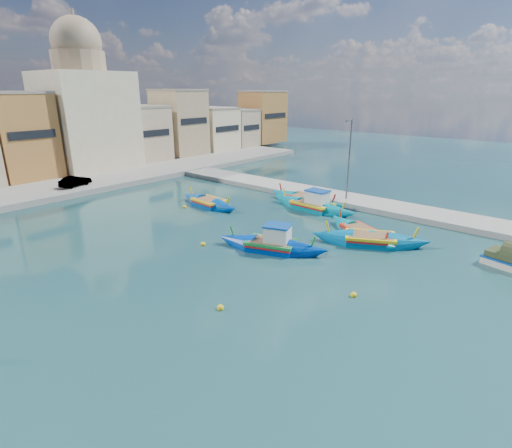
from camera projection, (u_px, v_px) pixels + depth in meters
ground at (292, 287)px, 22.40m from camera, size 160.00×160.00×0.00m
east_quay at (410, 211)px, 35.33m from camera, size 4.00×70.00×0.50m
north_quay at (43, 192)px, 41.86m from camera, size 80.00×8.00×0.60m
north_townhouses at (66, 136)px, 49.68m from camera, size 83.20×7.87×10.19m
church_block at (85, 106)px, 51.37m from camera, size 10.00×10.00×19.10m
quay_street_lamp at (349, 159)px, 37.28m from camera, size 1.18×0.16×8.00m
luzzu_turquoise_cabin at (312, 206)px, 36.63m from camera, size 2.54×9.35×2.97m
luzzu_blue_cabin at (272, 245)px, 27.43m from camera, size 4.61×8.36×2.89m
luzzu_cyan_mid at (306, 201)px, 38.66m from camera, size 2.57×8.96×2.62m
luzzu_green at (209, 203)px, 37.77m from camera, size 2.53×7.81×2.42m
luzzu_blue_south at (361, 233)px, 30.13m from camera, size 5.13×7.74×2.25m
luzzu_cyan_south at (370, 241)px, 28.48m from camera, size 5.78×8.51×2.64m
tender_far at (510, 261)px, 24.77m from camera, size 2.21×3.20×1.44m
mooring_buoys at (225, 247)px, 27.86m from camera, size 27.09×20.25×0.36m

